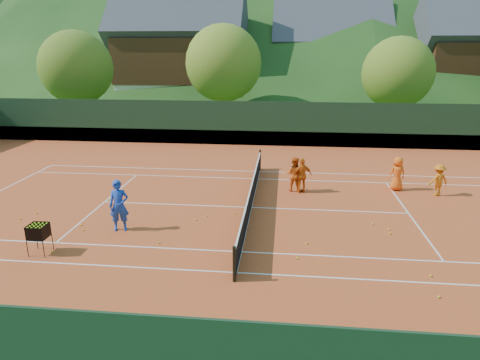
# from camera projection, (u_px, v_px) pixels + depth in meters

# --- Properties ---
(ground) EXTENTS (400.00, 400.00, 0.00)m
(ground) POSITION_uv_depth(u_px,v_px,m) (251.00, 208.00, 17.95)
(ground) COLOR #2A5319
(ground) RESTS_ON ground
(clay_court) EXTENTS (40.00, 24.00, 0.02)m
(clay_court) POSITION_uv_depth(u_px,v_px,m) (251.00, 208.00, 17.95)
(clay_court) COLOR #B8441D
(clay_court) RESTS_ON ground
(coach) EXTENTS (0.79, 0.61, 1.91)m
(coach) POSITION_uv_depth(u_px,v_px,m) (119.00, 206.00, 15.45)
(coach) COLOR #1C43B6
(coach) RESTS_ON clay_court
(student_a) EXTENTS (0.92, 0.80, 1.62)m
(student_a) POSITION_uv_depth(u_px,v_px,m) (294.00, 174.00, 19.81)
(student_a) COLOR #DE5613
(student_a) RESTS_ON clay_court
(student_b) EXTENTS (1.03, 0.72, 1.63)m
(student_b) POSITION_uv_depth(u_px,v_px,m) (302.00, 176.00, 19.58)
(student_b) COLOR orange
(student_b) RESTS_ON clay_court
(student_c) EXTENTS (0.88, 0.68, 1.60)m
(student_c) POSITION_uv_depth(u_px,v_px,m) (397.00, 174.00, 19.92)
(student_c) COLOR #FC5F16
(student_c) RESTS_ON clay_court
(student_d) EXTENTS (1.07, 0.83, 1.46)m
(student_d) POSITION_uv_depth(u_px,v_px,m) (438.00, 180.00, 19.20)
(student_d) COLOR orange
(student_d) RESTS_ON clay_court
(tennis_ball_1) EXTENTS (0.07, 0.07, 0.07)m
(tennis_ball_1) POSITION_uv_depth(u_px,v_px,m) (195.00, 220.00, 16.59)
(tennis_ball_1) COLOR yellow
(tennis_ball_1) RESTS_ON clay_court
(tennis_ball_2) EXTENTS (0.07, 0.07, 0.07)m
(tennis_ball_2) POSITION_uv_depth(u_px,v_px,m) (20.00, 219.00, 16.65)
(tennis_ball_2) COLOR yellow
(tennis_ball_2) RESTS_ON clay_court
(tennis_ball_3) EXTENTS (0.07, 0.07, 0.07)m
(tennis_ball_3) POSITION_uv_depth(u_px,v_px,m) (112.00, 212.00, 17.37)
(tennis_ball_3) COLOR yellow
(tennis_ball_3) RESTS_ON clay_court
(tennis_ball_4) EXTENTS (0.07, 0.07, 0.07)m
(tennis_ball_4) POSITION_uv_depth(u_px,v_px,m) (52.00, 251.00, 13.98)
(tennis_ball_4) COLOR yellow
(tennis_ball_4) RESTS_ON clay_court
(tennis_ball_5) EXTENTS (0.07, 0.07, 0.07)m
(tennis_ball_5) POSITION_uv_depth(u_px,v_px,m) (37.00, 213.00, 17.26)
(tennis_ball_5) COLOR yellow
(tennis_ball_5) RESTS_ON clay_court
(tennis_ball_6) EXTENTS (0.07, 0.07, 0.07)m
(tennis_ball_6) POSITION_uv_depth(u_px,v_px,m) (439.00, 297.00, 11.44)
(tennis_ball_6) COLOR yellow
(tennis_ball_6) RESTS_ON clay_court
(tennis_ball_7) EXTENTS (0.07, 0.07, 0.07)m
(tennis_ball_7) POSITION_uv_depth(u_px,v_px,m) (431.00, 276.00, 12.50)
(tennis_ball_7) COLOR yellow
(tennis_ball_7) RESTS_ON clay_court
(tennis_ball_8) EXTENTS (0.07, 0.07, 0.07)m
(tennis_ball_8) POSITION_uv_depth(u_px,v_px,m) (207.00, 216.00, 16.95)
(tennis_ball_8) COLOR yellow
(tennis_ball_8) RESTS_ON clay_court
(tennis_ball_10) EXTENTS (0.07, 0.07, 0.07)m
(tennis_ball_10) POSITION_uv_depth(u_px,v_px,m) (389.00, 229.00, 15.69)
(tennis_ball_10) COLOR yellow
(tennis_ball_10) RESTS_ON clay_court
(tennis_ball_11) EXTENTS (0.07, 0.07, 0.07)m
(tennis_ball_11) POSITION_uv_depth(u_px,v_px,m) (390.00, 233.00, 15.35)
(tennis_ball_11) COLOR yellow
(tennis_ball_11) RESTS_ON clay_court
(tennis_ball_13) EXTENTS (0.07, 0.07, 0.07)m
(tennis_ball_13) POSITION_uv_depth(u_px,v_px,m) (81.00, 225.00, 16.09)
(tennis_ball_13) COLOR yellow
(tennis_ball_13) RESTS_ON clay_court
(tennis_ball_14) EXTENTS (0.07, 0.07, 0.07)m
(tennis_ball_14) POSITION_uv_depth(u_px,v_px,m) (139.00, 321.00, 10.42)
(tennis_ball_14) COLOR yellow
(tennis_ball_14) RESTS_ON clay_court
(tennis_ball_15) EXTENTS (0.07, 0.07, 0.07)m
(tennis_ball_15) POSITION_uv_depth(u_px,v_px,m) (83.00, 230.00, 15.63)
(tennis_ball_15) COLOR yellow
(tennis_ball_15) RESTS_ON clay_court
(tennis_ball_17) EXTENTS (0.07, 0.07, 0.07)m
(tennis_ball_17) POSITION_uv_depth(u_px,v_px,m) (297.00, 258.00, 13.54)
(tennis_ball_17) COLOR yellow
(tennis_ball_17) RESTS_ON clay_court
(tennis_ball_18) EXTENTS (0.07, 0.07, 0.07)m
(tennis_ball_18) POSITION_uv_depth(u_px,v_px,m) (159.00, 243.00, 14.62)
(tennis_ball_18) COLOR yellow
(tennis_ball_18) RESTS_ON clay_court
(tennis_ball_20) EXTENTS (0.07, 0.07, 0.07)m
(tennis_ball_20) POSITION_uv_depth(u_px,v_px,m) (373.00, 224.00, 16.21)
(tennis_ball_20) COLOR yellow
(tennis_ball_20) RESTS_ON clay_court
(tennis_ball_21) EXTENTS (0.07, 0.07, 0.07)m
(tennis_ball_21) POSITION_uv_depth(u_px,v_px,m) (307.00, 243.00, 14.58)
(tennis_ball_21) COLOR yellow
(tennis_ball_21) RESTS_ON clay_court
(tennis_ball_22) EXTENTS (0.07, 0.07, 0.07)m
(tennis_ball_22) POSITION_uv_depth(u_px,v_px,m) (235.00, 213.00, 17.21)
(tennis_ball_22) COLOR yellow
(tennis_ball_22) RESTS_ON clay_court
(court_lines) EXTENTS (23.83, 11.03, 0.00)m
(court_lines) POSITION_uv_depth(u_px,v_px,m) (251.00, 207.00, 17.94)
(court_lines) COLOR white
(court_lines) RESTS_ON clay_court
(tennis_net) EXTENTS (0.10, 12.07, 1.10)m
(tennis_net) POSITION_uv_depth(u_px,v_px,m) (251.00, 196.00, 17.80)
(tennis_net) COLOR black
(tennis_net) RESTS_ON clay_court
(perimeter_fence) EXTENTS (40.40, 24.24, 3.00)m
(perimeter_fence) POSITION_uv_depth(u_px,v_px,m) (251.00, 179.00, 17.57)
(perimeter_fence) COLOR black
(perimeter_fence) RESTS_ON clay_court
(ball_hopper) EXTENTS (0.57, 0.57, 1.00)m
(ball_hopper) POSITION_uv_depth(u_px,v_px,m) (38.00, 232.00, 13.74)
(ball_hopper) COLOR black
(ball_hopper) RESTS_ON clay_court
(chalet_left) EXTENTS (13.80, 9.93, 12.92)m
(chalet_left) POSITION_uv_depth(u_px,v_px,m) (181.00, 56.00, 45.79)
(chalet_left) COLOR beige
(chalet_left) RESTS_ON ground
(chalet_mid) EXTENTS (12.65, 8.82, 11.45)m
(chalet_mid) POSITION_uv_depth(u_px,v_px,m) (329.00, 61.00, 48.17)
(chalet_mid) COLOR beige
(chalet_mid) RESTS_ON ground
(chalet_right) EXTENTS (11.50, 8.82, 11.91)m
(chalet_right) POSITION_uv_depth(u_px,v_px,m) (474.00, 60.00, 42.88)
(chalet_right) COLOR beige
(chalet_right) RESTS_ON ground
(tree_a) EXTENTS (6.00, 6.00, 7.88)m
(tree_a) POSITION_uv_depth(u_px,v_px,m) (76.00, 68.00, 35.22)
(tree_a) COLOR #3D2818
(tree_a) RESTS_ON ground
(tree_b) EXTENTS (6.40, 6.40, 8.40)m
(tree_b) POSITION_uv_depth(u_px,v_px,m) (223.00, 63.00, 35.82)
(tree_b) COLOR #402B19
(tree_b) RESTS_ON ground
(tree_c) EXTENTS (5.60, 5.60, 7.35)m
(tree_c) POSITION_uv_depth(u_px,v_px,m) (397.00, 73.00, 33.65)
(tree_c) COLOR #422A1A
(tree_c) RESTS_ON ground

